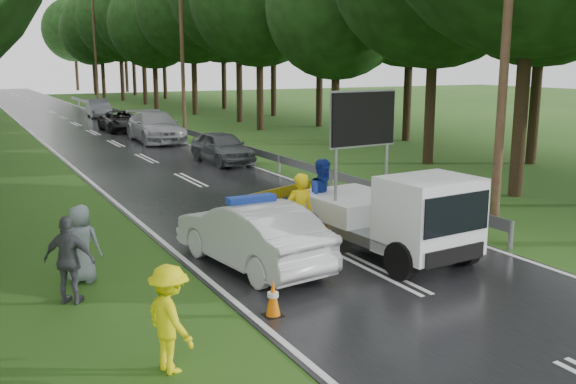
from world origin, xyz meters
TOP-DOWN VIEW (x-y plane):
  - ground at (0.00, 0.00)m, footprint 160.00×160.00m
  - road at (0.00, 30.00)m, footprint 7.00×140.00m
  - guardrail at (3.70, 29.67)m, footprint 0.12×60.06m
  - utility_pole_near at (5.20, 2.00)m, footprint 1.40×0.24m
  - utility_pole_mid at (5.20, 28.00)m, footprint 1.40×0.24m
  - utility_pole_far at (5.20, 54.00)m, footprint 1.40×0.24m
  - police_sedan at (-2.19, 1.68)m, footprint 2.09×4.44m
  - work_truck at (0.94, 0.86)m, footprint 2.35×4.71m
  - barrier at (-0.38, 4.00)m, footprint 2.60×1.11m
  - officer at (-0.84, 2.00)m, footprint 0.70×0.46m
  - civilian at (0.40, 2.99)m, footprint 1.01×0.82m
  - bystander_left at (-5.18, -2.10)m, footprint 0.80×1.12m
  - bystander_mid at (-5.99, 1.28)m, footprint 1.02×0.88m
  - bystander_right at (-5.58, 2.39)m, footprint 0.92×0.84m
  - queue_car_first at (2.60, 15.25)m, footprint 1.78×4.11m
  - queue_car_second at (2.19, 23.98)m, footprint 2.40×5.65m
  - queue_car_third at (1.75, 29.98)m, footprint 2.16×4.62m
  - queue_car_fourth at (2.60, 40.99)m, footprint 1.77×4.40m
  - cone_near_left at (-3.01, -1.00)m, footprint 0.32×0.32m
  - cone_center at (-0.09, 2.00)m, footprint 0.34×0.34m
  - cone_far at (0.09, 5.00)m, footprint 0.39×0.39m
  - cone_left_mid at (-2.44, 0.66)m, footprint 0.32×0.32m
  - cone_right at (3.22, 4.50)m, footprint 0.34×0.34m

SIDE VIEW (x-z plane):
  - ground at x=0.00m, z-range 0.00..0.00m
  - road at x=0.00m, z-range 0.00..0.02m
  - cone_near_left at x=-3.01m, z-range -0.01..0.66m
  - cone_left_mid at x=-2.44m, z-range -0.01..0.66m
  - cone_right at x=3.22m, z-range -0.01..0.70m
  - cone_center at x=-0.09m, z-range -0.01..0.71m
  - cone_far at x=0.09m, z-range -0.01..0.81m
  - guardrail at x=3.70m, z-range 0.20..0.90m
  - queue_car_third at x=1.75m, z-range 0.00..1.28m
  - queue_car_first at x=2.60m, z-range 0.00..1.38m
  - police_sedan at x=-2.19m, z-range -0.07..1.48m
  - queue_car_fourth at x=2.60m, z-range 0.00..1.42m
  - bystander_left at x=-5.18m, z-range 0.00..1.58m
  - bystander_right at x=-5.58m, z-range 0.00..1.58m
  - queue_car_second at x=2.19m, z-range 0.00..1.62m
  - bystander_mid at x=-5.99m, z-range 0.00..1.64m
  - barrier at x=-0.38m, z-range 0.29..1.45m
  - officer at x=-0.84m, z-range 0.00..1.89m
  - work_truck at x=0.94m, z-range -0.84..2.81m
  - civilian at x=0.40m, z-range 0.00..1.98m
  - utility_pole_near at x=5.20m, z-range 0.06..10.06m
  - utility_pole_mid at x=5.20m, z-range 0.06..10.06m
  - utility_pole_far at x=5.20m, z-range 0.06..10.06m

